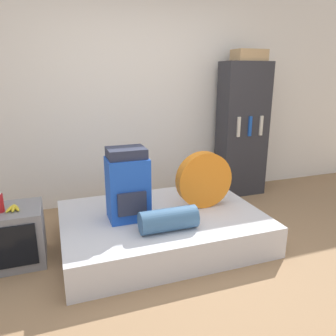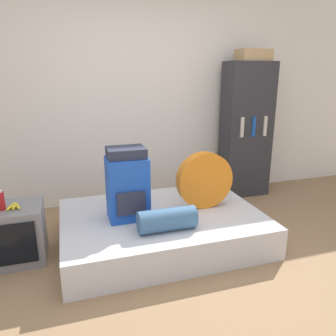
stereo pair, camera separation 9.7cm
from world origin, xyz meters
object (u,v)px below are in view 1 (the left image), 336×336
object	(u,v)px
tent_bag	(204,180)
television	(12,236)
backpack	(128,185)
sleeping_roll	(168,220)
cardboard_box	(249,55)
bookshelf	(242,130)

from	to	relation	value
tent_bag	television	distance (m)	1.82
backpack	sleeping_roll	size ratio (longest dim) A/B	1.33
sleeping_roll	backpack	bearing A→B (deg)	126.42
backpack	cardboard_box	size ratio (longest dim) A/B	1.64
bookshelf	sleeping_roll	bearing A→B (deg)	-138.98
backpack	bookshelf	size ratio (longest dim) A/B	0.38
television	cardboard_box	world-z (taller)	cardboard_box
bookshelf	cardboard_box	size ratio (longest dim) A/B	4.28
sleeping_roll	bookshelf	xyz separation A→B (m)	(1.51, 1.31, 0.48)
tent_bag	sleeping_roll	size ratio (longest dim) A/B	1.13
television	cardboard_box	distance (m)	3.34
backpack	bookshelf	xyz separation A→B (m)	(1.77, 0.95, 0.25)
backpack	tent_bag	bearing A→B (deg)	1.79
sleeping_roll	bookshelf	size ratio (longest dim) A/B	0.29
tent_bag	cardboard_box	xyz separation A→B (m)	(1.03, 0.92, 1.24)
backpack	television	distance (m)	1.08
backpack	tent_bag	size ratio (longest dim) A/B	1.18
sleeping_roll	bookshelf	bearing A→B (deg)	41.02
tent_bag	bookshelf	bearing A→B (deg)	42.94
television	bookshelf	distance (m)	2.99
tent_bag	sleeping_roll	bearing A→B (deg)	-143.04
television	tent_bag	bearing A→B (deg)	-1.51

